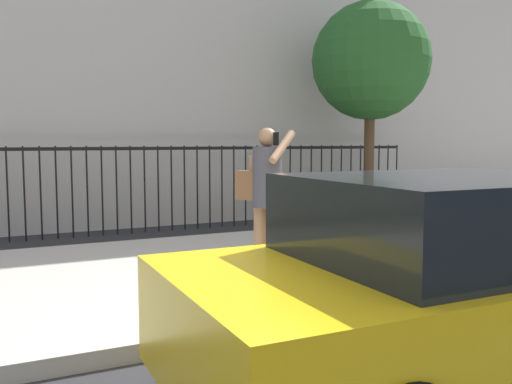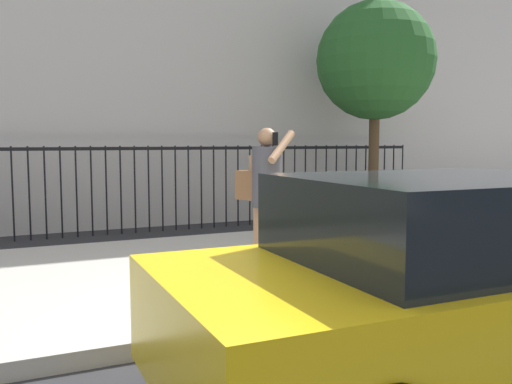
# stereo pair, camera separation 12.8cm
# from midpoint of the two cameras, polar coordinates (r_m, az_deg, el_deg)

# --- Properties ---
(ground_plane) EXTENTS (60.00, 60.00, 0.00)m
(ground_plane) POSITION_cam_midpoint_polar(r_m,az_deg,el_deg) (4.94, 4.20, -14.55)
(ground_plane) COLOR #28282B
(sidewalk) EXTENTS (28.00, 4.40, 0.15)m
(sidewalk) POSITION_cam_midpoint_polar(r_m,az_deg,el_deg) (6.83, -5.18, -8.28)
(sidewalk) COLOR #B2ADA3
(sidewalk) RESTS_ON ground
(iron_fence) EXTENTS (12.03, 0.04, 1.60)m
(iron_fence) POSITION_cam_midpoint_polar(r_m,az_deg,el_deg) (10.21, -12.59, 1.48)
(iron_fence) COLOR black
(iron_fence) RESTS_ON ground
(taxi_yellow) EXTENTS (4.22, 1.90, 1.45)m
(taxi_yellow) POSITION_cam_midpoint_polar(r_m,az_deg,el_deg) (4.01, 20.54, -9.09)
(taxi_yellow) COLOR yellow
(taxi_yellow) RESTS_ON ground
(pedestrian_on_phone) EXTENTS (0.61, 0.72, 1.68)m
(pedestrian_on_phone) POSITION_cam_midpoint_polar(r_m,az_deg,el_deg) (6.34, 0.41, 0.34)
(pedestrian_on_phone) COLOR #936B4C
(pedestrian_on_phone) RESTS_ON sidewalk
(street_bench) EXTENTS (1.60, 0.45, 0.95)m
(street_bench) POSITION_cam_midpoint_polar(r_m,az_deg,el_deg) (9.08, 11.72, -1.31)
(street_bench) COLOR brown
(street_bench) RESTS_ON sidewalk
(street_tree_near) EXTENTS (2.33, 2.33, 4.44)m
(street_tree_near) POSITION_cam_midpoint_polar(r_m,az_deg,el_deg) (11.35, 11.55, 13.17)
(street_tree_near) COLOR #4C3823
(street_tree_near) RESTS_ON ground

